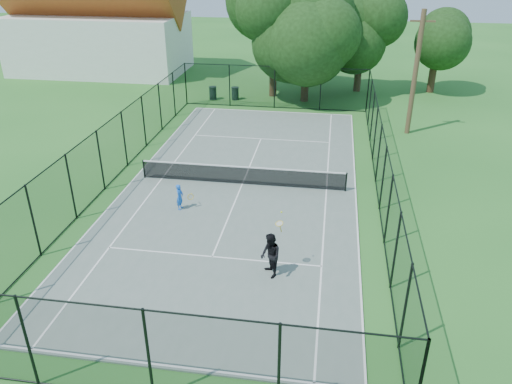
# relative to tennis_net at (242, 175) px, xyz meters

# --- Properties ---
(ground) EXTENTS (120.00, 120.00, 0.00)m
(ground) POSITION_rel_tennis_net_xyz_m (0.00, 0.00, -0.58)
(ground) COLOR #246221
(tennis_court) EXTENTS (11.00, 24.00, 0.06)m
(tennis_court) POSITION_rel_tennis_net_xyz_m (0.00, 0.00, -0.55)
(tennis_court) COLOR slate
(tennis_court) RESTS_ON ground
(tennis_net) EXTENTS (10.08, 0.08, 0.95)m
(tennis_net) POSITION_rel_tennis_net_xyz_m (0.00, 0.00, 0.00)
(tennis_net) COLOR black
(tennis_net) RESTS_ON tennis_court
(fence) EXTENTS (13.10, 26.10, 3.00)m
(fence) POSITION_rel_tennis_net_xyz_m (0.00, 0.00, 0.92)
(fence) COLOR black
(fence) RESTS_ON ground
(tree_near_left) EXTENTS (6.52, 6.52, 8.51)m
(tree_near_left) POSITION_rel_tennis_net_xyz_m (-0.50, 16.14, 4.65)
(tree_near_left) COLOR #332114
(tree_near_left) RESTS_ON ground
(tree_near_mid) EXTENTS (5.96, 5.96, 7.80)m
(tree_near_mid) POSITION_rel_tennis_net_xyz_m (2.02, 15.10, 4.22)
(tree_near_mid) COLOR #332114
(tree_near_mid) RESTS_ON ground
(tree_near_right) EXTENTS (5.13, 5.13, 7.07)m
(tree_near_right) POSITION_rel_tennis_net_xyz_m (6.00, 18.60, 3.91)
(tree_near_right) COLOR #332114
(tree_near_right) RESTS_ON ground
(tree_far_right) EXTENTS (4.32, 4.32, 5.72)m
(tree_far_right) POSITION_rel_tennis_net_xyz_m (11.77, 19.14, 2.96)
(tree_far_right) COLOR #332114
(tree_far_right) RESTS_ON ground
(building) EXTENTS (15.30, 8.15, 11.87)m
(building) POSITION_rel_tennis_net_xyz_m (-17.00, 22.00, 4.35)
(building) COLOR silver
(building) RESTS_ON ground
(trash_bin_left) EXTENTS (0.58, 0.58, 1.00)m
(trash_bin_left) POSITION_rel_tennis_net_xyz_m (-4.85, 14.38, -0.07)
(trash_bin_left) COLOR black
(trash_bin_left) RESTS_ON ground
(trash_bin_right) EXTENTS (0.58, 0.58, 0.96)m
(trash_bin_right) POSITION_rel_tennis_net_xyz_m (-3.18, 14.62, -0.09)
(trash_bin_right) COLOR black
(trash_bin_right) RESTS_ON ground
(utility_pole) EXTENTS (1.40, 0.30, 7.36)m
(utility_pole) POSITION_rel_tennis_net_xyz_m (8.87, 9.00, 3.16)
(utility_pole) COLOR #4C3823
(utility_pole) RESTS_ON ground
(player_blue) EXTENTS (0.74, 0.47, 1.18)m
(player_blue) POSITION_rel_tennis_net_xyz_m (-2.27, -2.89, 0.07)
(player_blue) COLOR blue
(player_blue) RESTS_ON tennis_court
(player_black) EXTENTS (0.94, 1.06, 2.34)m
(player_black) POSITION_rel_tennis_net_xyz_m (2.31, -7.22, 0.32)
(player_black) COLOR black
(player_black) RESTS_ON tennis_court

